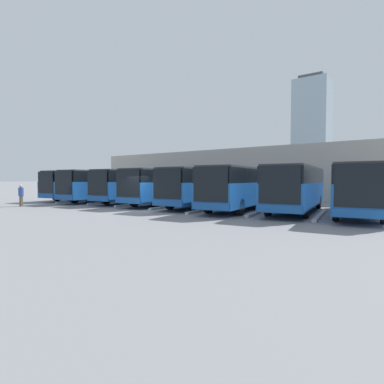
{
  "coord_description": "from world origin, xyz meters",
  "views": [
    {
      "loc": [
        -15.49,
        15.38,
        2.28
      ],
      "look_at": [
        -0.85,
        -5.47,
        1.19
      ],
      "focal_mm": 28.0,
      "sensor_mm": 36.0,
      "label": 1
    }
  ],
  "objects_px": {
    "bus_3": "(203,186)",
    "bus_7": "(90,184)",
    "bus_5": "(139,185)",
    "bus_0": "(359,188)",
    "bus_4": "(168,185)",
    "pedestrian": "(21,195)",
    "bus_6": "(108,184)",
    "bus_1": "(297,187)",
    "bus_2": "(241,186)"
  },
  "relations": [
    {
      "from": "bus_2",
      "to": "bus_1",
      "type": "bearing_deg",
      "value": -173.88
    },
    {
      "from": "bus_5",
      "to": "bus_6",
      "type": "xyz_separation_m",
      "value": [
        3.8,
        0.69,
        0.0
      ]
    },
    {
      "from": "bus_1",
      "to": "bus_4",
      "type": "relative_size",
      "value": 1.0
    },
    {
      "from": "bus_7",
      "to": "pedestrian",
      "type": "distance_m",
      "value": 9.09
    },
    {
      "from": "bus_3",
      "to": "bus_7",
      "type": "bearing_deg",
      "value": -6.24
    },
    {
      "from": "bus_7",
      "to": "pedestrian",
      "type": "relative_size",
      "value": 6.18
    },
    {
      "from": "bus_6",
      "to": "bus_0",
      "type": "bearing_deg",
      "value": 175.71
    },
    {
      "from": "bus_3",
      "to": "bus_6",
      "type": "relative_size",
      "value": 1.0
    },
    {
      "from": "bus_0",
      "to": "bus_4",
      "type": "height_order",
      "value": "same"
    },
    {
      "from": "bus_0",
      "to": "bus_5",
      "type": "height_order",
      "value": "same"
    },
    {
      "from": "bus_5",
      "to": "bus_6",
      "type": "bearing_deg",
      "value": 3.87
    },
    {
      "from": "bus_0",
      "to": "bus_4",
      "type": "distance_m",
      "value": 15.2
    },
    {
      "from": "bus_4",
      "to": "bus_5",
      "type": "bearing_deg",
      "value": -8.94
    },
    {
      "from": "bus_4",
      "to": "pedestrian",
      "type": "height_order",
      "value": "bus_4"
    },
    {
      "from": "bus_3",
      "to": "bus_7",
      "type": "relative_size",
      "value": 1.0
    },
    {
      "from": "bus_1",
      "to": "bus_5",
      "type": "relative_size",
      "value": 1.0
    },
    {
      "from": "bus_2",
      "to": "pedestrian",
      "type": "relative_size",
      "value": 6.18
    },
    {
      "from": "bus_5",
      "to": "bus_4",
      "type": "bearing_deg",
      "value": 171.06
    },
    {
      "from": "bus_1",
      "to": "bus_5",
      "type": "bearing_deg",
      "value": -6.1
    },
    {
      "from": "bus_0",
      "to": "bus_7",
      "type": "xyz_separation_m",
      "value": [
        26.6,
        0.37,
        0.0
      ]
    },
    {
      "from": "bus_0",
      "to": "bus_2",
      "type": "height_order",
      "value": "same"
    },
    {
      "from": "bus_4",
      "to": "bus_5",
      "type": "distance_m",
      "value": 3.8
    },
    {
      "from": "bus_1",
      "to": "pedestrian",
      "type": "relative_size",
      "value": 6.18
    },
    {
      "from": "bus_7",
      "to": "bus_3",
      "type": "bearing_deg",
      "value": 173.76
    },
    {
      "from": "bus_6",
      "to": "pedestrian",
      "type": "distance_m",
      "value": 8.3
    },
    {
      "from": "bus_2",
      "to": "bus_6",
      "type": "height_order",
      "value": "same"
    },
    {
      "from": "bus_4",
      "to": "bus_6",
      "type": "height_order",
      "value": "same"
    },
    {
      "from": "bus_2",
      "to": "bus_5",
      "type": "relative_size",
      "value": 1.0
    },
    {
      "from": "bus_3",
      "to": "bus_5",
      "type": "bearing_deg",
      "value": -7.61
    },
    {
      "from": "bus_4",
      "to": "bus_6",
      "type": "distance_m",
      "value": 7.62
    },
    {
      "from": "bus_6",
      "to": "bus_7",
      "type": "distance_m",
      "value": 3.83
    },
    {
      "from": "bus_0",
      "to": "bus_3",
      "type": "distance_m",
      "value": 11.4
    },
    {
      "from": "bus_0",
      "to": "bus_2",
      "type": "distance_m",
      "value": 7.65
    },
    {
      "from": "pedestrian",
      "to": "bus_2",
      "type": "bearing_deg",
      "value": 69.69
    },
    {
      "from": "bus_2",
      "to": "bus_6",
      "type": "xyz_separation_m",
      "value": [
        15.2,
        -0.07,
        0.0
      ]
    },
    {
      "from": "bus_4",
      "to": "bus_6",
      "type": "xyz_separation_m",
      "value": [
        7.6,
        0.52,
        0.0
      ]
    },
    {
      "from": "bus_1",
      "to": "bus_4",
      "type": "height_order",
      "value": "same"
    },
    {
      "from": "bus_1",
      "to": "bus_0",
      "type": "bearing_deg",
      "value": 174.7
    },
    {
      "from": "bus_5",
      "to": "bus_0",
      "type": "bearing_deg",
      "value": 174.06
    },
    {
      "from": "bus_0",
      "to": "bus_6",
      "type": "xyz_separation_m",
      "value": [
        22.8,
        0.85,
        0.0
      ]
    },
    {
      "from": "bus_3",
      "to": "bus_5",
      "type": "height_order",
      "value": "same"
    },
    {
      "from": "bus_1",
      "to": "bus_3",
      "type": "bearing_deg",
      "value": -4.59
    },
    {
      "from": "bus_1",
      "to": "bus_4",
      "type": "xyz_separation_m",
      "value": [
        11.4,
        0.25,
        0.0
      ]
    },
    {
      "from": "bus_7",
      "to": "pedestrian",
      "type": "xyz_separation_m",
      "value": [
        -2.63,
        8.66,
        -0.78
      ]
    },
    {
      "from": "bus_5",
      "to": "pedestrian",
      "type": "relative_size",
      "value": 6.18
    },
    {
      "from": "bus_4",
      "to": "bus_7",
      "type": "distance_m",
      "value": 11.4
    },
    {
      "from": "bus_3",
      "to": "bus_0",
      "type": "bearing_deg",
      "value": 175.17
    },
    {
      "from": "bus_4",
      "to": "pedestrian",
      "type": "distance_m",
      "value": 12.38
    },
    {
      "from": "bus_5",
      "to": "bus_7",
      "type": "height_order",
      "value": "same"
    },
    {
      "from": "bus_0",
      "to": "bus_7",
      "type": "distance_m",
      "value": 26.6
    }
  ]
}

